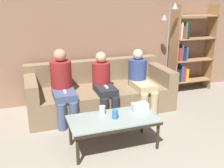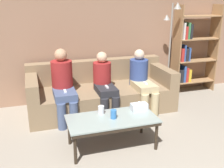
{
  "view_description": "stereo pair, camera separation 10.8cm",
  "coord_description": "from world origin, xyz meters",
  "px_view_note": "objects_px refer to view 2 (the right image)",
  "views": [
    {
      "loc": [
        -1.19,
        -1.03,
        1.87
      ],
      "look_at": [
        0.0,
        2.4,
        0.66
      ],
      "focal_mm": 42.0,
      "sensor_mm": 36.0,
      "label": 1
    },
    {
      "loc": [
        -1.08,
        -1.07,
        1.87
      ],
      "look_at": [
        0.0,
        2.4,
        0.66
      ],
      "focal_mm": 42.0,
      "sensor_mm": 36.0,
      "label": 2
    }
  ],
  "objects_px": {
    "standing_lamp": "(171,41)",
    "seated_person_mid_left": "(104,83)",
    "cup_near_left": "(114,114)",
    "bookshelf": "(190,52)",
    "seated_person_left_end": "(63,84)",
    "seated_person_mid_right": "(142,79)",
    "cup_near_right": "(101,110)",
    "coffee_table": "(112,121)",
    "couch": "(101,93)",
    "tissue_box": "(139,107)"
  },
  "relations": [
    {
      "from": "seated_person_left_end",
      "to": "bookshelf",
      "type": "bearing_deg",
      "value": 11.9
    },
    {
      "from": "seated_person_left_end",
      "to": "seated_person_mid_right",
      "type": "relative_size",
      "value": 1.08
    },
    {
      "from": "couch",
      "to": "seated_person_mid_left",
      "type": "height_order",
      "value": "seated_person_mid_left"
    },
    {
      "from": "seated_person_left_end",
      "to": "seated_person_mid_right",
      "type": "distance_m",
      "value": 1.31
    },
    {
      "from": "cup_near_right",
      "to": "bookshelf",
      "type": "bearing_deg",
      "value": 32.55
    },
    {
      "from": "bookshelf",
      "to": "standing_lamp",
      "type": "bearing_deg",
      "value": -165.06
    },
    {
      "from": "seated_person_left_end",
      "to": "seated_person_mid_left",
      "type": "relative_size",
      "value": 1.09
    },
    {
      "from": "cup_near_right",
      "to": "seated_person_mid_left",
      "type": "relative_size",
      "value": 0.11
    },
    {
      "from": "standing_lamp",
      "to": "bookshelf",
      "type": "bearing_deg",
      "value": 14.94
    },
    {
      "from": "couch",
      "to": "standing_lamp",
      "type": "bearing_deg",
      "value": 7.59
    },
    {
      "from": "couch",
      "to": "cup_near_right",
      "type": "xyz_separation_m",
      "value": [
        -0.28,
        -1.09,
        0.18
      ]
    },
    {
      "from": "cup_near_left",
      "to": "cup_near_right",
      "type": "xyz_separation_m",
      "value": [
        -0.11,
        0.18,
        -0.0
      ]
    },
    {
      "from": "standing_lamp",
      "to": "seated_person_mid_left",
      "type": "distance_m",
      "value": 1.57
    },
    {
      "from": "tissue_box",
      "to": "seated_person_left_end",
      "type": "relative_size",
      "value": 0.2
    },
    {
      "from": "seated_person_mid_right",
      "to": "seated_person_mid_left",
      "type": "bearing_deg",
      "value": 179.82
    },
    {
      "from": "couch",
      "to": "cup_near_left",
      "type": "distance_m",
      "value": 1.3
    },
    {
      "from": "couch",
      "to": "tissue_box",
      "type": "relative_size",
      "value": 11.03
    },
    {
      "from": "bookshelf",
      "to": "standing_lamp",
      "type": "height_order",
      "value": "standing_lamp"
    },
    {
      "from": "coffee_table",
      "to": "couch",
      "type": "bearing_deg",
      "value": 81.52
    },
    {
      "from": "couch",
      "to": "cup_near_right",
      "type": "height_order",
      "value": "couch"
    },
    {
      "from": "cup_near_left",
      "to": "bookshelf",
      "type": "relative_size",
      "value": 0.07
    },
    {
      "from": "couch",
      "to": "cup_near_right",
      "type": "bearing_deg",
      "value": -104.58
    },
    {
      "from": "seated_person_mid_right",
      "to": "tissue_box",
      "type": "bearing_deg",
      "value": -115.26
    },
    {
      "from": "cup_near_right",
      "to": "bookshelf",
      "type": "height_order",
      "value": "bookshelf"
    },
    {
      "from": "bookshelf",
      "to": "cup_near_left",
      "type": "bearing_deg",
      "value": -142.85
    },
    {
      "from": "tissue_box",
      "to": "standing_lamp",
      "type": "bearing_deg",
      "value": 48.44
    },
    {
      "from": "standing_lamp",
      "to": "seated_person_left_end",
      "type": "bearing_deg",
      "value": -168.89
    },
    {
      "from": "seated_person_mid_left",
      "to": "seated_person_mid_right",
      "type": "xyz_separation_m",
      "value": [
        0.66,
        -0.0,
        0.0
      ]
    },
    {
      "from": "couch",
      "to": "coffee_table",
      "type": "height_order",
      "value": "couch"
    },
    {
      "from": "couch",
      "to": "cup_near_right",
      "type": "distance_m",
      "value": 1.14
    },
    {
      "from": "seated_person_mid_left",
      "to": "standing_lamp",
      "type": "bearing_deg",
      "value": 16.87
    },
    {
      "from": "coffee_table",
      "to": "bookshelf",
      "type": "distance_m",
      "value": 2.69
    },
    {
      "from": "cup_near_right",
      "to": "standing_lamp",
      "type": "distance_m",
      "value": 2.21
    },
    {
      "from": "seated_person_mid_right",
      "to": "cup_near_left",
      "type": "bearing_deg",
      "value": -128.78
    },
    {
      "from": "seated_person_left_end",
      "to": "coffee_table",
      "type": "bearing_deg",
      "value": -65.77
    },
    {
      "from": "coffee_table",
      "to": "cup_near_left",
      "type": "relative_size",
      "value": 9.87
    },
    {
      "from": "cup_near_left",
      "to": "bookshelf",
      "type": "height_order",
      "value": "bookshelf"
    },
    {
      "from": "coffee_table",
      "to": "seated_person_left_end",
      "type": "height_order",
      "value": "seated_person_left_end"
    },
    {
      "from": "tissue_box",
      "to": "seated_person_mid_right",
      "type": "distance_m",
      "value": 1.0
    },
    {
      "from": "cup_near_right",
      "to": "tissue_box",
      "type": "relative_size",
      "value": 0.49
    },
    {
      "from": "tissue_box",
      "to": "standing_lamp",
      "type": "height_order",
      "value": "standing_lamp"
    },
    {
      "from": "cup_near_left",
      "to": "standing_lamp",
      "type": "height_order",
      "value": "standing_lamp"
    },
    {
      "from": "bookshelf",
      "to": "standing_lamp",
      "type": "distance_m",
      "value": 0.61
    },
    {
      "from": "bookshelf",
      "to": "seated_person_left_end",
      "type": "height_order",
      "value": "bookshelf"
    },
    {
      "from": "seated_person_mid_left",
      "to": "bookshelf",
      "type": "bearing_deg",
      "value": 16.35
    },
    {
      "from": "cup_near_right",
      "to": "standing_lamp",
      "type": "relative_size",
      "value": 0.06
    },
    {
      "from": "tissue_box",
      "to": "bookshelf",
      "type": "relative_size",
      "value": 0.13
    },
    {
      "from": "couch",
      "to": "seated_person_mid_right",
      "type": "height_order",
      "value": "seated_person_mid_right"
    },
    {
      "from": "cup_near_left",
      "to": "bookshelf",
      "type": "xyz_separation_m",
      "value": [
        2.11,
        1.6,
        0.35
      ]
    },
    {
      "from": "coffee_table",
      "to": "seated_person_mid_left",
      "type": "bearing_deg",
      "value": 79.57
    }
  ]
}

